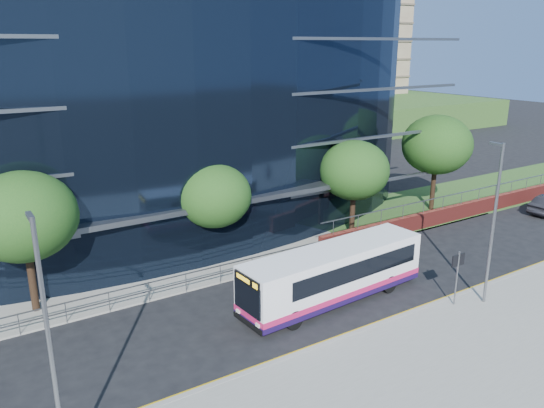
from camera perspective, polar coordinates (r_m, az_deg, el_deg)
ground at (r=26.12m, az=9.77°, el=-11.96°), size 200.00×200.00×0.00m
pavement_near at (r=23.21m, az=18.38°, el=-16.42°), size 80.00×8.00×0.15m
kerb at (r=25.46m, az=11.32°, el=-12.67°), size 80.00×0.25×0.16m
yellow_line_outer at (r=25.62m, az=10.99°, el=-12.64°), size 80.00×0.08×0.01m
yellow_line_inner at (r=25.71m, az=10.76°, el=-12.51°), size 80.00×0.08×0.01m
far_forecourt at (r=31.88m, az=-12.09°, el=-6.51°), size 50.00×8.00×0.10m
grass_verge at (r=50.02m, az=21.93°, el=1.21°), size 36.00×8.00×0.12m
glass_office at (r=39.59m, az=-15.20°, el=9.75°), size 44.00×23.10×16.00m
retaining_wall at (r=44.67m, az=22.77°, el=0.07°), size 34.00×0.40×2.11m
guard_railings at (r=27.52m, az=-13.11°, el=-8.70°), size 24.00×0.05×1.10m
apartment_block at (r=88.01m, az=0.41°, el=15.93°), size 60.00×42.00×30.00m
street_sign at (r=27.30m, az=19.34°, el=-6.41°), size 0.85×0.09×2.80m
tree_far_a at (r=26.93m, az=-25.19°, el=-1.24°), size 4.95×4.95×6.98m
tree_far_b at (r=30.28m, az=-6.25°, el=0.88°), size 4.29×4.29×6.05m
tree_far_c at (r=35.23m, az=8.85°, el=3.60°), size 4.62×4.62×6.51m
tree_far_d at (r=42.12m, az=17.31°, el=6.10°), size 5.28×5.28×7.44m
tree_dist_e at (r=69.70m, az=2.59°, el=10.26°), size 4.62×4.62×6.51m
tree_dist_f at (r=81.38m, az=11.20°, el=10.67°), size 4.29×4.29×6.05m
streetlight_west at (r=16.68m, az=-22.87°, el=-13.41°), size 0.15×0.77×8.00m
streetlight_east at (r=27.36m, az=22.72°, el=-1.60°), size 0.15×0.77×8.00m
city_bus at (r=26.94m, az=6.78°, el=-7.37°), size 10.50×3.04×2.80m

